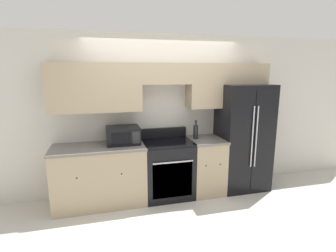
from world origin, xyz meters
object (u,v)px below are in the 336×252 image
Objects in this scene: oven_range at (168,169)px; microwave at (123,135)px; refrigerator at (242,137)px; bottle at (196,131)px.

microwave is (-0.69, 0.06, 0.59)m from oven_range.
refrigerator is at bearing -0.33° from microwave.
microwave is 1.18m from bottle.
refrigerator is at bearing 1.85° from oven_range.
refrigerator reaches higher than bottle.
bottle reaches higher than microwave.
refrigerator is (1.34, 0.04, 0.43)m from oven_range.
microwave is at bearing 175.45° from oven_range.
refrigerator is 2.03m from microwave.
bottle is (-0.85, 0.01, 0.14)m from refrigerator.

